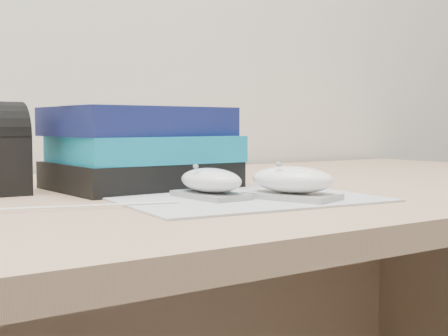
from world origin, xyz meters
TOP-DOWN VIEW (x-y plane):
  - desk at (0.00, 1.64)m, footprint 1.60×0.80m
  - mousepad at (-0.07, 1.43)m, footprint 0.34×0.28m
  - mouse_rear at (-0.11, 1.44)m, footprint 0.06×0.11m
  - mouse_front at (-0.04, 1.38)m, footprint 0.10×0.13m
  - usb_cable at (-0.27, 1.45)m, footprint 0.19×0.05m
  - book_stack at (-0.12, 1.62)m, footprint 0.26×0.21m

SIDE VIEW (x-z plane):
  - desk at x=0.00m, z-range 0.13..0.86m
  - mousepad at x=-0.07m, z-range 0.73..0.73m
  - usb_cable at x=-0.27m, z-range 0.73..0.74m
  - mouse_rear at x=-0.11m, z-range 0.73..0.77m
  - mouse_front at x=-0.04m, z-range 0.73..0.78m
  - book_stack at x=-0.12m, z-range 0.73..0.85m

